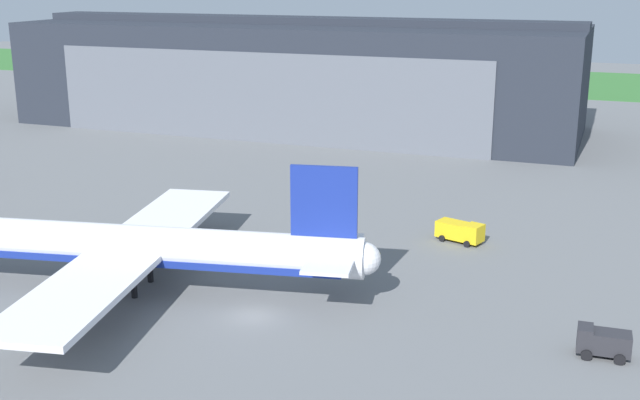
{
  "coord_description": "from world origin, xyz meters",
  "views": [
    {
      "loc": [
        27.13,
        -56.68,
        28.05
      ],
      "look_at": [
        -2.29,
        22.19,
        4.09
      ],
      "focal_mm": 44.89,
      "sensor_mm": 36.0,
      "label": 1
    }
  ],
  "objects_px": {
    "baggage_tug": "(460,231)",
    "pushback_tractor": "(603,342)",
    "maintenance_hangar": "(297,74)",
    "airliner_near_right": "(123,246)"
  },
  "relations": [
    {
      "from": "baggage_tug",
      "to": "pushback_tractor",
      "type": "relative_size",
      "value": 1.36
    },
    {
      "from": "airliner_near_right",
      "to": "baggage_tug",
      "type": "height_order",
      "value": "airliner_near_right"
    },
    {
      "from": "airliner_near_right",
      "to": "pushback_tractor",
      "type": "bearing_deg",
      "value": 1.33
    },
    {
      "from": "pushback_tractor",
      "to": "airliner_near_right",
      "type": "bearing_deg",
      "value": -178.67
    },
    {
      "from": "maintenance_hangar",
      "to": "baggage_tug",
      "type": "bearing_deg",
      "value": -53.77
    },
    {
      "from": "airliner_near_right",
      "to": "baggage_tug",
      "type": "distance_m",
      "value": 35.73
    },
    {
      "from": "maintenance_hangar",
      "to": "airliner_near_right",
      "type": "bearing_deg",
      "value": -78.99
    },
    {
      "from": "maintenance_hangar",
      "to": "pushback_tractor",
      "type": "xyz_separation_m",
      "value": [
        57.47,
        -80.6,
        -8.45
      ]
    },
    {
      "from": "baggage_tug",
      "to": "pushback_tractor",
      "type": "height_order",
      "value": "pushback_tractor"
    },
    {
      "from": "maintenance_hangar",
      "to": "pushback_tractor",
      "type": "bearing_deg",
      "value": -54.51
    }
  ]
}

